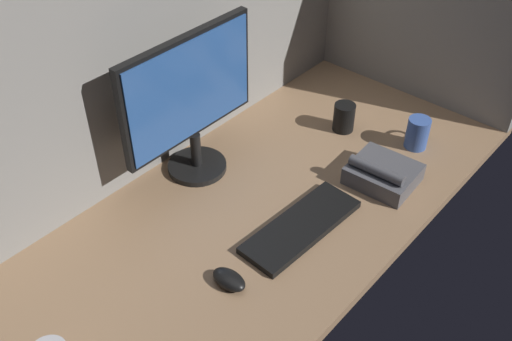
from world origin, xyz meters
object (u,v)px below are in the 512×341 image
at_px(mug_black_travel, 344,117).
at_px(desk_phone, 383,174).
at_px(mouse, 229,279).
at_px(mug_ceramic_blue, 418,133).
at_px(monitor, 190,99).
at_px(keyboard, 301,226).

distance_m(mug_black_travel, desk_phone, 0.29).
distance_m(mouse, mug_ceramic_blue, 0.81).
bearing_deg(monitor, mug_ceramic_blue, -39.95).
bearing_deg(monitor, keyboard, -89.72).
xyz_separation_m(keyboard, mug_black_travel, (0.46, 0.18, 0.04)).
relative_size(mug_ceramic_blue, desk_phone, 0.54).
relative_size(keyboard, desk_phone, 1.85).
bearing_deg(keyboard, monitor, 93.10).
distance_m(keyboard, mug_ceramic_blue, 0.55).
xyz_separation_m(mug_ceramic_blue, mug_black_travel, (-0.08, 0.23, -0.00)).
bearing_deg(monitor, desk_phone, -55.85).
height_order(keyboard, mug_black_travel, mug_black_travel).
relative_size(mouse, mug_ceramic_blue, 0.90).
bearing_deg(desk_phone, keyboard, 169.25).
bearing_deg(mug_ceramic_blue, desk_phone, -176.84).
bearing_deg(mouse, mug_ceramic_blue, -5.85).
bearing_deg(keyboard, mug_black_travel, 24.25).
bearing_deg(mouse, keyboard, -5.01).
bearing_deg(mug_ceramic_blue, mug_black_travel, 108.52).
height_order(mug_black_travel, desk_phone, mug_black_travel).
xyz_separation_m(mouse, mug_black_travel, (0.73, 0.16, 0.03)).
xyz_separation_m(mouse, mug_ceramic_blue, (0.81, -0.07, 0.04)).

